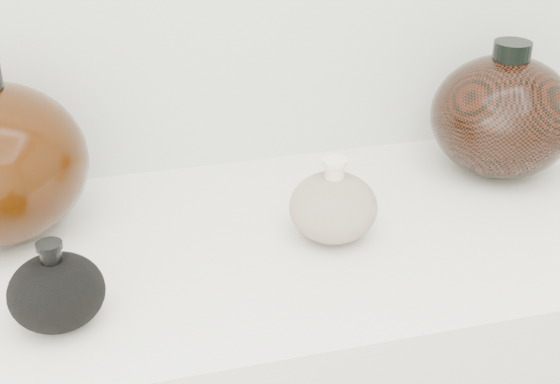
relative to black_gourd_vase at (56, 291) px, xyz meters
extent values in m
cube|color=silver|center=(0.24, 0.12, -0.06)|extent=(1.20, 0.50, 0.03)
ellipsoid|color=black|center=(0.00, 0.00, 0.00)|extent=(0.14, 0.14, 0.09)
cylinder|color=black|center=(0.00, 0.00, 0.05)|extent=(0.03, 0.03, 0.03)
cylinder|color=black|center=(0.00, 0.00, 0.06)|extent=(0.04, 0.04, 0.01)
ellipsoid|color=beige|center=(0.37, 0.10, 0.00)|extent=(0.16, 0.16, 0.09)
cylinder|color=beige|center=(0.37, 0.10, 0.06)|extent=(0.03, 0.03, 0.03)
cylinder|color=beige|center=(0.37, 0.10, 0.07)|extent=(0.04, 0.04, 0.01)
ellipsoid|color=black|center=(0.69, 0.23, 0.05)|extent=(0.29, 0.29, 0.19)
cylinder|color=black|center=(0.69, 0.23, 0.15)|extent=(0.07, 0.07, 0.04)
camera|label=1|loc=(0.06, -0.77, 0.52)|focal=50.00mm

